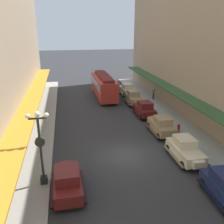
% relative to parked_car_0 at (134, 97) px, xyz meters
% --- Properties ---
extents(ground_plane, '(200.00, 200.00, 0.00)m').
position_rel_parked_car_0_xyz_m(ground_plane, '(-4.61, -13.84, -0.94)').
color(ground_plane, '#2D2D30').
extents(sidewalk_left, '(3.00, 60.00, 0.15)m').
position_rel_parked_car_0_xyz_m(sidewalk_left, '(-12.11, -13.84, -0.87)').
color(sidewalk_left, '#A8A59E').
rests_on(sidewalk_left, ground).
extents(sidewalk_right, '(3.00, 60.00, 0.15)m').
position_rel_parked_car_0_xyz_m(sidewalk_right, '(2.89, -13.84, -0.87)').
color(sidewalk_right, '#A8A59E').
rests_on(sidewalk_right, ground).
extents(parked_car_0, '(2.31, 4.32, 1.84)m').
position_rel_parked_car_0_xyz_m(parked_car_0, '(0.00, 0.00, 0.00)').
color(parked_car_0, '#997F5B').
rests_on(parked_car_0, ground).
extents(parked_car_1, '(2.16, 4.27, 1.84)m').
position_rel_parked_car_0_xyz_m(parked_car_1, '(0.24, 4.85, 0.00)').
color(parked_car_1, beige).
rests_on(parked_car_1, ground).
extents(parked_car_2, '(2.16, 4.27, 1.84)m').
position_rel_parked_car_0_xyz_m(parked_car_2, '(-0.09, -15.30, 0.00)').
color(parked_car_2, beige).
rests_on(parked_car_2, ground).
extents(parked_car_4, '(2.14, 4.26, 1.84)m').
position_rel_parked_car_0_xyz_m(parked_car_4, '(-0.00, -10.20, 0.00)').
color(parked_car_4, '#997F5B').
rests_on(parked_car_4, ground).
extents(parked_car_5, '(2.20, 4.28, 1.84)m').
position_rel_parked_car_0_xyz_m(parked_car_5, '(-0.09, -4.98, 0.00)').
color(parked_car_5, '#591919').
rests_on(parked_car_5, ground).
extents(parked_car_6, '(2.22, 4.29, 1.84)m').
position_rel_parked_car_0_xyz_m(parked_car_6, '(-9.44, -17.83, 0.00)').
color(parked_car_6, '#591919').
rests_on(parked_car_6, ground).
extents(streetcar, '(2.60, 9.62, 3.46)m').
position_rel_parked_car_0_xyz_m(streetcar, '(-3.54, 4.04, 0.96)').
color(streetcar, '#A52D23').
rests_on(streetcar, ground).
extents(lamp_post_with_clock, '(1.42, 0.44, 5.16)m').
position_rel_parked_car_0_xyz_m(lamp_post_with_clock, '(-11.01, -16.64, 2.04)').
color(lamp_post_with_clock, black).
rests_on(lamp_post_with_clock, sidewalk_left).
extents(fire_hydrant, '(0.24, 0.24, 0.82)m').
position_rel_parked_car_0_xyz_m(fire_hydrant, '(1.74, -10.39, -0.38)').
color(fire_hydrant, '#B21E19').
rests_on(fire_hydrant, sidewalk_right).
extents(pedestrian_0, '(0.36, 0.28, 1.67)m').
position_rel_parked_car_0_xyz_m(pedestrian_0, '(-13.15, -7.60, 0.07)').
color(pedestrian_0, '#4C4238').
rests_on(pedestrian_0, sidewalk_left).
extents(pedestrian_1, '(0.36, 0.24, 1.64)m').
position_rel_parked_car_0_xyz_m(pedestrian_1, '(3.37, 1.34, 0.05)').
color(pedestrian_1, '#2D2D33').
rests_on(pedestrian_1, sidewalk_right).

